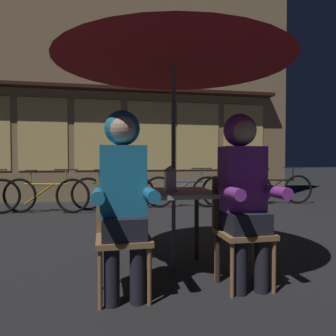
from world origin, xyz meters
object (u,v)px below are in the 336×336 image
Objects in this scene: chair_left at (123,230)px; chair_right at (240,224)px; patio_umbrella at (174,44)px; lantern at (170,178)px; person_right_hooded at (243,182)px; bicycle_second at (46,195)px; bicycle_third at (114,192)px; cafe_table at (174,202)px; bicycle_furthest at (276,189)px; bicycle_fifth at (238,190)px; person_left_hooded at (123,184)px; bicycle_fourth at (183,191)px.

chair_right is at bearing 0.00° from chair_left.
patio_umbrella is 1.20m from lantern.
chair_right is 0.62× the size of person_right_hooded.
person_right_hooded is (0.52, -0.40, -0.01)m from lantern.
bicycle_third is (1.27, 0.16, 0.00)m from bicycle_second.
chair_left reaches higher than cafe_table.
chair_left is 4.09m from bicycle_third.
chair_right is (0.52, -0.35, -0.37)m from lantern.
cafe_table is 4.98m from bicycle_furthest.
chair_right reaches higher than bicycle_second.
chair_left is at bearing -142.45° from cafe_table.
lantern reaches higher than bicycle_second.
bicycle_fifth is at bearing 66.36° from chair_right.
patio_umbrella is 1.37m from person_left_hooded.
person_left_hooded is at bearing -138.43° from patio_umbrella.
lantern is at bearing -106.02° from bicycle_fourth.
patio_umbrella reaches higher than bicycle_fourth.
person_left_hooded is at bearing -176.61° from chair_right.
bicycle_fifth is (2.68, -0.01, 0.00)m from bicycle_third.
person_left_hooded is 4.42m from bicycle_fourth.
chair_right is 0.36m from person_right_hooded.
bicycle_fourth is (2.72, 0.15, 0.00)m from bicycle_second.
patio_umbrella is (0.00, 0.00, 1.42)m from cafe_table.
bicycle_second is at bearing 106.88° from person_left_hooded.
person_left_hooded reaches higher than cafe_table.
bicycle_second is 0.98× the size of bicycle_third.
bicycle_furthest is at bearing 49.41° from cafe_table.
bicycle_fifth is at bearing 58.59° from cafe_table.
chair_left is at bearing -141.92° from lantern.
bicycle_fifth is at bearing -0.11° from bicycle_third.
bicycle_fifth is at bearing 66.65° from person_right_hooded.
chair_left is 0.36m from person_left_hooded.
chair_left is 0.62× the size of person_left_hooded.
person_left_hooded is 0.83× the size of bicycle_third.
person_left_hooded is 0.85× the size of bicycle_second.
cafe_table is at bearing 41.57° from person_left_hooded.
patio_umbrella is 1.38× the size of bicycle_furthest.
lantern is 0.14× the size of bicycle_fifth.
person_right_hooded reaches higher than bicycle_furthest.
chair_right reaches higher than bicycle_fourth.
person_right_hooded is at bearing -123.25° from bicycle_furthest.
person_left_hooded is at bearing -138.43° from cafe_table.
bicycle_second and bicycle_fifth have the same top height.
lantern reaches higher than chair_left.
patio_umbrella is at bearing 138.43° from person_right_hooded.
person_left_hooded is at bearing -90.90° from bicycle_third.
chair_left is 0.96m from chair_right.
bicycle_furthest is at bearing 48.52° from person_left_hooded.
chair_left is 4.92m from bicycle_fifth.
chair_left is 0.52× the size of bicycle_furthest.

